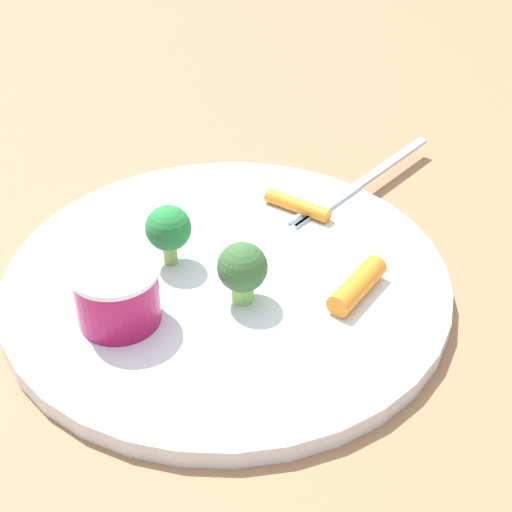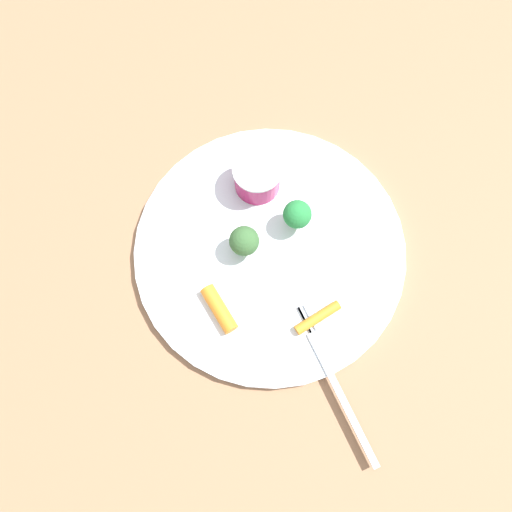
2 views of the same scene
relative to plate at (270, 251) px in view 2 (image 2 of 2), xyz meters
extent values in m
plane|color=#936A4B|center=(0.00, 0.00, -0.01)|extent=(2.40, 2.40, 0.00)
cylinder|color=white|center=(0.00, 0.00, 0.00)|extent=(0.28, 0.28, 0.01)
cylinder|color=#9D144B|center=(-0.02, -0.07, 0.02)|extent=(0.05, 0.05, 0.03)
cylinder|color=silver|center=(-0.02, -0.07, 0.04)|extent=(0.05, 0.05, 0.00)
cylinder|color=#86BA5B|center=(-0.04, -0.01, 0.01)|extent=(0.01, 0.01, 0.02)
sphere|color=#267E3B|center=(-0.04, -0.01, 0.03)|extent=(0.03, 0.03, 0.03)
cylinder|color=#81C55D|center=(0.02, -0.01, 0.01)|extent=(0.01, 0.01, 0.01)
sphere|color=#376133|center=(0.02, -0.01, 0.03)|extent=(0.03, 0.03, 0.03)
cylinder|color=orange|center=(-0.01, 0.09, 0.01)|extent=(0.05, 0.02, 0.01)
cylinder|color=orange|center=(0.07, 0.04, 0.01)|extent=(0.02, 0.05, 0.01)
cube|color=#B3BCC6|center=(0.00, 0.16, 0.01)|extent=(0.01, 0.14, 0.00)
cube|color=#B3BCC6|center=(0.00, 0.08, 0.01)|extent=(0.00, 0.03, 0.00)
cube|color=#B3BCC6|center=(0.00, 0.08, 0.01)|extent=(0.00, 0.03, 0.00)
cube|color=#B3BCC6|center=(0.00, 0.08, 0.01)|extent=(0.00, 0.03, 0.00)
cube|color=#B3BCC6|center=(-0.01, 0.08, 0.01)|extent=(0.00, 0.03, 0.00)
camera|label=1|loc=(0.27, -0.28, 0.31)|focal=54.98mm
camera|label=2|loc=(0.08, 0.15, 0.53)|focal=37.50mm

